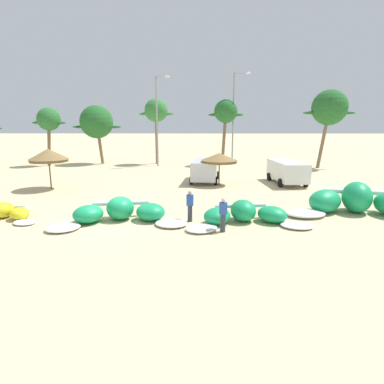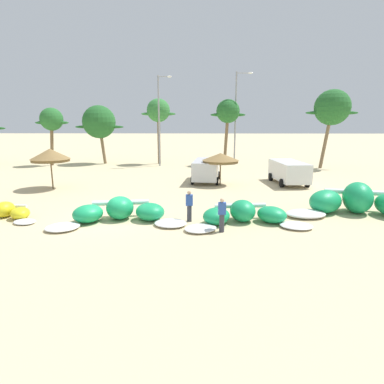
{
  "view_description": "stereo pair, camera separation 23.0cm",
  "coord_description": "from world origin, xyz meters",
  "px_view_note": "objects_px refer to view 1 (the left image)",
  "views": [
    {
      "loc": [
        4.32,
        -16.53,
        5.01
      ],
      "look_at": [
        4.16,
        2.0,
        1.0
      ],
      "focal_mm": 30.33,
      "sensor_mm": 36.0,
      "label": 1
    },
    {
      "loc": [
        4.55,
        -16.52,
        5.01
      ],
      "look_at": [
        4.16,
        2.0,
        1.0
      ],
      "focal_mm": 30.33,
      "sensor_mm": 36.0,
      "label": 2
    }
  ],
  "objects_px": {
    "kite_left": "(1,213)",
    "beach_umbrella_middle": "(219,158)",
    "beach_umbrella_near_van": "(48,155)",
    "parked_car_second": "(205,169)",
    "person_by_umbrellas": "(190,206)",
    "palm_right_of_gap": "(330,108)",
    "lamppost_west": "(158,117)",
    "palm_left": "(49,120)",
    "person_near_kites": "(223,215)",
    "parked_van": "(287,170)",
    "palm_center_left": "(156,111)",
    "kite_right_of_center": "(358,202)",
    "lamppost_west_center": "(234,114)",
    "palm_left_of_gap": "(97,122)",
    "kite_left_of_center": "(120,212)",
    "palm_center_right": "(226,112)",
    "kite_center": "(245,215)"
  },
  "relations": [
    {
      "from": "kite_center",
      "to": "kite_left",
      "type": "bearing_deg",
      "value": 177.4
    },
    {
      "from": "beach_umbrella_near_van",
      "to": "palm_center_left",
      "type": "bearing_deg",
      "value": 67.51
    },
    {
      "from": "person_by_umbrellas",
      "to": "parked_car_second",
      "type": "bearing_deg",
      "value": 84.46
    },
    {
      "from": "kite_left_of_center",
      "to": "palm_center_right",
      "type": "distance_m",
      "value": 24.6
    },
    {
      "from": "palm_left",
      "to": "beach_umbrella_near_van",
      "type": "bearing_deg",
      "value": -67.06
    },
    {
      "from": "kite_center",
      "to": "palm_left",
      "type": "distance_m",
      "value": 29.68
    },
    {
      "from": "parked_car_second",
      "to": "palm_center_left",
      "type": "bearing_deg",
      "value": 114.39
    },
    {
      "from": "person_near_kites",
      "to": "palm_left_of_gap",
      "type": "xyz_separation_m",
      "value": [
        -13.11,
        25.21,
        4.17
      ]
    },
    {
      "from": "kite_right_of_center",
      "to": "palm_right_of_gap",
      "type": "height_order",
      "value": "palm_right_of_gap"
    },
    {
      "from": "palm_right_of_gap",
      "to": "lamppost_west",
      "type": "xyz_separation_m",
      "value": [
        -18.68,
        1.38,
        -0.93
      ]
    },
    {
      "from": "palm_center_left",
      "to": "kite_right_of_center",
      "type": "bearing_deg",
      "value": -58.36
    },
    {
      "from": "person_by_umbrellas",
      "to": "palm_center_left",
      "type": "xyz_separation_m",
      "value": [
        -4.37,
        23.64,
        5.42
      ]
    },
    {
      "from": "person_near_kites",
      "to": "palm_right_of_gap",
      "type": "xyz_separation_m",
      "value": [
        13.18,
        21.68,
        5.66
      ]
    },
    {
      "from": "beach_umbrella_near_van",
      "to": "parked_car_second",
      "type": "xyz_separation_m",
      "value": [
        11.86,
        3.3,
        -1.48
      ]
    },
    {
      "from": "beach_umbrella_near_van",
      "to": "palm_center_left",
      "type": "relative_size",
      "value": 0.39
    },
    {
      "from": "palm_center_left",
      "to": "beach_umbrella_near_van",
      "type": "bearing_deg",
      "value": -112.49
    },
    {
      "from": "kite_left",
      "to": "kite_left_of_center",
      "type": "distance_m",
      "value": 6.38
    },
    {
      "from": "parked_van",
      "to": "person_by_umbrellas",
      "type": "distance_m",
      "value": 13.28
    },
    {
      "from": "kite_left_of_center",
      "to": "person_by_umbrellas",
      "type": "height_order",
      "value": "person_by_umbrellas"
    },
    {
      "from": "lamppost_west",
      "to": "person_by_umbrellas",
      "type": "bearing_deg",
      "value": -79.59
    },
    {
      "from": "parked_car_second",
      "to": "palm_left_of_gap",
      "type": "xyz_separation_m",
      "value": [
        -12.67,
        12.09,
        3.9
      ]
    },
    {
      "from": "kite_left_of_center",
      "to": "kite_right_of_center",
      "type": "xyz_separation_m",
      "value": [
        12.9,
        1.45,
        0.2
      ]
    },
    {
      "from": "beach_umbrella_middle",
      "to": "person_by_umbrellas",
      "type": "relative_size",
      "value": 1.84
    },
    {
      "from": "palm_left",
      "to": "person_near_kites",
      "type": "bearing_deg",
      "value": -52.38
    },
    {
      "from": "kite_right_of_center",
      "to": "person_by_umbrellas",
      "type": "relative_size",
      "value": 4.97
    },
    {
      "from": "parked_van",
      "to": "lamppost_west_center",
      "type": "xyz_separation_m",
      "value": [
        -3.0,
        12.18,
        4.78
      ]
    },
    {
      "from": "kite_left_of_center",
      "to": "beach_umbrella_near_van",
      "type": "xyz_separation_m",
      "value": [
        -7.14,
        8.23,
        2.1
      ]
    },
    {
      "from": "beach_umbrella_middle",
      "to": "lamppost_west",
      "type": "distance_m",
      "value": 13.39
    },
    {
      "from": "kite_left",
      "to": "parked_car_second",
      "type": "relative_size",
      "value": 0.99
    },
    {
      "from": "person_near_kites",
      "to": "person_by_umbrellas",
      "type": "bearing_deg",
      "value": 134.27
    },
    {
      "from": "kite_left",
      "to": "palm_center_left",
      "type": "bearing_deg",
      "value": 76.45
    },
    {
      "from": "palm_center_left",
      "to": "lamppost_west_center",
      "type": "height_order",
      "value": "lamppost_west_center"
    },
    {
      "from": "kite_left",
      "to": "parked_van",
      "type": "bearing_deg",
      "value": 30.1
    },
    {
      "from": "palm_left_of_gap",
      "to": "lamppost_west_center",
      "type": "relative_size",
      "value": 0.66
    },
    {
      "from": "lamppost_west_center",
      "to": "palm_left",
      "type": "bearing_deg",
      "value": -177.18
    },
    {
      "from": "palm_center_left",
      "to": "lamppost_west_center",
      "type": "distance_m",
      "value": 9.27
    },
    {
      "from": "person_by_umbrellas",
      "to": "lamppost_west",
      "type": "height_order",
      "value": "lamppost_west"
    },
    {
      "from": "beach_umbrella_near_van",
      "to": "palm_left_of_gap",
      "type": "distance_m",
      "value": 15.6
    },
    {
      "from": "palm_left_of_gap",
      "to": "lamppost_west",
      "type": "xyz_separation_m",
      "value": [
        7.61,
        -2.15,
        0.57
      ]
    },
    {
      "from": "parked_van",
      "to": "palm_left_of_gap",
      "type": "distance_m",
      "value": 23.65
    },
    {
      "from": "parked_van",
      "to": "palm_center_right",
      "type": "distance_m",
      "value": 13.68
    },
    {
      "from": "beach_umbrella_near_van",
      "to": "person_by_umbrellas",
      "type": "bearing_deg",
      "value": -37.47
    },
    {
      "from": "kite_left",
      "to": "beach_umbrella_near_van",
      "type": "xyz_separation_m",
      "value": [
        -0.77,
        7.88,
        2.25
      ]
    },
    {
      "from": "palm_left_of_gap",
      "to": "person_near_kites",
      "type": "bearing_deg",
      "value": -62.54
    },
    {
      "from": "parked_van",
      "to": "lamppost_west",
      "type": "height_order",
      "value": "lamppost_west"
    },
    {
      "from": "beach_umbrella_middle",
      "to": "lamppost_west",
      "type": "xyz_separation_m",
      "value": [
        -6.17,
        11.39,
        3.37
      ]
    },
    {
      "from": "palm_left_of_gap",
      "to": "palm_center_left",
      "type": "relative_size",
      "value": 0.9
    },
    {
      "from": "kite_left",
      "to": "palm_center_right",
      "type": "xyz_separation_m",
      "value": [
        13.81,
        22.41,
        5.79
      ]
    },
    {
      "from": "parked_van",
      "to": "palm_left",
      "type": "distance_m",
      "value": 27.1
    },
    {
      "from": "kite_left",
      "to": "beach_umbrella_middle",
      "type": "xyz_separation_m",
      "value": [
        12.2,
        9.72,
        1.87
      ]
    }
  ]
}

